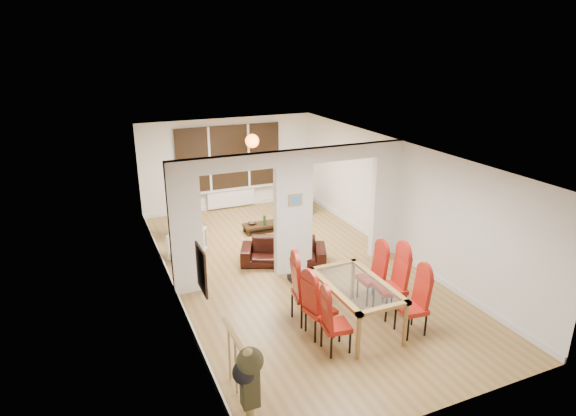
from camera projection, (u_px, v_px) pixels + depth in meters
floor at (293, 270)px, 10.20m from camera, size 5.00×9.00×0.01m
room_walls at (293, 213)px, 9.77m from camera, size 5.00×9.00×2.60m
divider_wall at (293, 213)px, 9.77m from camera, size 5.00×0.18×2.60m
bay_window_blinds at (229, 157)px, 13.56m from camera, size 3.00×0.08×1.80m
radiator at (231, 198)px, 13.92m from camera, size 1.40×0.08×0.50m
pendant_light at (252, 141)px, 12.47m from camera, size 0.36×0.36×0.36m
stair_newel at (237, 363)px, 6.40m from camera, size 0.40×1.20×1.10m
wall_poster at (201, 270)px, 6.67m from camera, size 0.04×0.52×0.67m
pillar_photo at (295, 200)px, 9.59m from camera, size 0.30×0.03×0.25m
dining_table at (355, 305)px, 8.10m from camera, size 0.96×1.71×0.80m
dining_chair_la at (336, 321)px, 7.41m from camera, size 0.46×0.46×1.02m
dining_chair_lb at (320, 306)px, 7.80m from camera, size 0.50×0.50×1.07m
dining_chair_lc at (307, 290)px, 8.19m from camera, size 0.55×0.55×1.18m
dining_chair_ra at (412, 304)px, 7.85m from camera, size 0.48×0.48×1.08m
dining_chair_rb at (391, 284)px, 8.39m from camera, size 0.52×0.52×1.18m
dining_chair_rc at (371, 275)px, 8.84m from camera, size 0.42×0.42×1.05m
sofa at (283, 251)px, 10.48m from camera, size 1.97×1.39×0.53m
armchair at (187, 244)px, 10.69m from camera, size 0.98×0.98×0.66m
person at (183, 201)px, 11.68m from camera, size 0.80×0.68×1.87m
television at (306, 201)px, 13.77m from camera, size 0.91×0.34×0.52m
coffee_table at (261, 228)px, 12.25m from camera, size 0.96×0.62×0.20m
bottle at (265, 220)px, 12.09m from camera, size 0.07×0.07×0.28m
bowl at (252, 223)px, 12.19m from camera, size 0.21×0.21×0.05m
shoes at (295, 278)px, 9.75m from camera, size 0.24×0.26×0.10m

